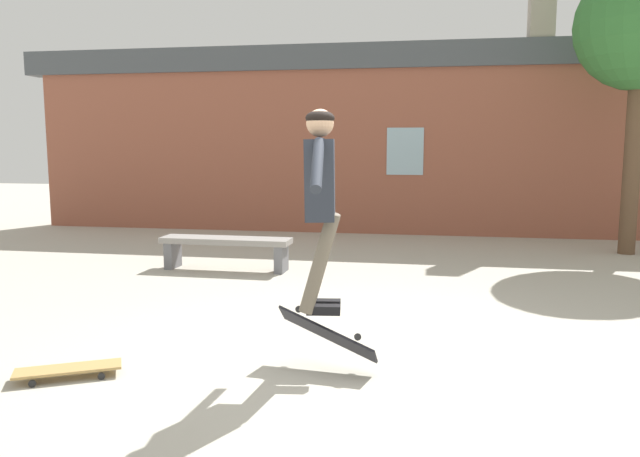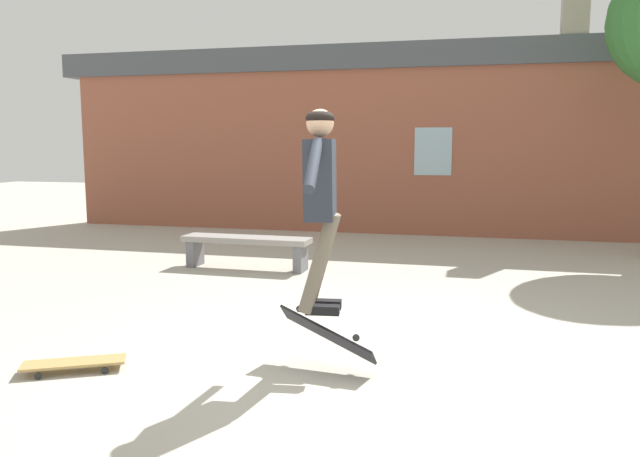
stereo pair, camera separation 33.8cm
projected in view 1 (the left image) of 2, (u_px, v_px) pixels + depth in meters
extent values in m
plane|color=#B2AD9E|center=(347.00, 361.00, 5.11)|extent=(40.00, 40.00, 0.00)
cube|color=#93513D|center=(399.00, 152.00, 12.18)|extent=(14.93, 0.40, 3.19)
cube|color=#474C51|center=(401.00, 56.00, 11.93)|extent=(15.68, 0.52, 0.48)
cube|color=gray|center=(542.00, 11.00, 11.38)|extent=(0.44, 0.44, 0.99)
cube|color=#99B7C6|center=(405.00, 151.00, 11.95)|extent=(0.70, 0.02, 0.90)
cylinder|color=brown|center=(632.00, 166.00, 9.88)|extent=(0.26, 0.26, 2.83)
cube|color=gray|center=(226.00, 240.00, 8.74)|extent=(1.85, 0.45, 0.08)
cube|color=slate|center=(173.00, 255.00, 8.93)|extent=(0.13, 0.36, 0.38)
cube|color=slate|center=(281.00, 258.00, 8.62)|extent=(0.13, 0.36, 0.38)
cube|color=#282D38|center=(320.00, 180.00, 4.75)|extent=(0.27, 0.37, 0.62)
sphere|color=tan|center=(320.00, 123.00, 4.69)|extent=(0.24, 0.24, 0.21)
ellipsoid|color=black|center=(320.00, 118.00, 4.68)|extent=(0.25, 0.25, 0.12)
cylinder|color=#6B6051|center=(320.00, 260.00, 4.92)|extent=(0.34, 0.16, 0.79)
cube|color=black|center=(324.00, 304.00, 4.96)|extent=(0.27, 0.13, 0.07)
cylinder|color=#6B6051|center=(319.00, 264.00, 4.75)|extent=(0.32, 0.21, 0.79)
cube|color=black|center=(323.00, 310.00, 4.80)|extent=(0.27, 0.13, 0.07)
cylinder|color=#282D38|center=(322.00, 161.00, 5.12)|extent=(0.15, 0.55, 0.38)
cylinder|color=#282D38|center=(317.00, 164.00, 4.34)|extent=(0.15, 0.55, 0.38)
cube|color=black|center=(327.00, 334.00, 4.92)|extent=(0.82, 0.45, 0.39)
cylinder|color=black|center=(358.00, 337.00, 4.73)|extent=(0.07, 0.06, 0.06)
cylinder|color=black|center=(362.00, 349.00, 4.91)|extent=(0.07, 0.06, 0.06)
cylinder|color=black|center=(299.00, 309.00, 4.97)|extent=(0.07, 0.06, 0.06)
cylinder|color=black|center=(305.00, 322.00, 5.15)|extent=(0.07, 0.06, 0.06)
cube|color=#AD894C|center=(68.00, 369.00, 4.73)|extent=(0.78, 0.56, 0.02)
cylinder|color=black|center=(102.00, 366.00, 4.92)|extent=(0.06, 0.04, 0.05)
cylinder|color=black|center=(101.00, 376.00, 4.70)|extent=(0.06, 0.04, 0.05)
cylinder|color=black|center=(36.00, 373.00, 4.77)|extent=(0.06, 0.04, 0.05)
cylinder|color=black|center=(32.00, 384.00, 4.55)|extent=(0.06, 0.04, 0.05)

